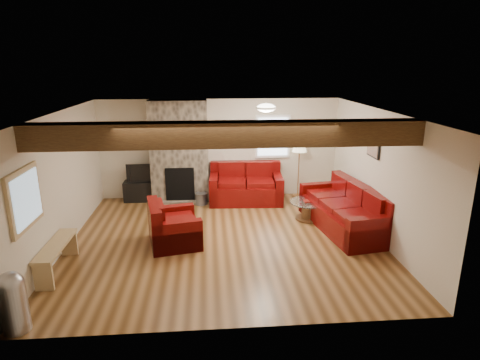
% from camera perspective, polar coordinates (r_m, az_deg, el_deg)
% --- Properties ---
extents(room, '(8.00, 8.00, 8.00)m').
position_cam_1_polar(room, '(7.54, -2.21, 0.18)').
color(room, '#593717').
rests_on(room, ground).
extents(floor, '(6.00, 6.00, 0.00)m').
position_cam_1_polar(floor, '(7.98, -2.12, -8.48)').
color(floor, '#593717').
rests_on(floor, ground).
extents(oak_beam, '(6.00, 0.36, 0.38)m').
position_cam_1_polar(oak_beam, '(6.08, -1.79, 6.52)').
color(oak_beam, black).
rests_on(oak_beam, room).
extents(chimney_breast, '(1.40, 0.67, 2.50)m').
position_cam_1_polar(chimney_breast, '(9.98, -8.62, 3.84)').
color(chimney_breast, '#37322B').
rests_on(chimney_breast, floor).
extents(back_window, '(0.90, 0.08, 1.10)m').
position_cam_1_polar(back_window, '(10.24, 4.69, 6.17)').
color(back_window, white).
rests_on(back_window, room).
extents(hatch_window, '(0.08, 1.00, 0.90)m').
position_cam_1_polar(hatch_window, '(6.60, -28.23, -2.37)').
color(hatch_window, tan).
rests_on(hatch_window, room).
extents(ceiling_dome, '(0.40, 0.40, 0.18)m').
position_cam_1_polar(ceiling_dome, '(8.27, 3.74, 10.01)').
color(ceiling_dome, white).
rests_on(ceiling_dome, room).
extents(artwork_back, '(0.42, 0.06, 0.52)m').
position_cam_1_polar(artwork_back, '(10.09, -2.08, 6.93)').
color(artwork_back, black).
rests_on(artwork_back, room).
extents(artwork_right, '(0.06, 0.55, 0.42)m').
position_cam_1_polar(artwork_right, '(8.36, 18.41, 4.49)').
color(artwork_right, black).
rests_on(artwork_right, room).
extents(sofa_three, '(1.36, 2.52, 0.93)m').
position_cam_1_polar(sofa_three, '(8.60, 14.51, -3.80)').
color(sofa_three, '#480705').
rests_on(sofa_three, floor).
extents(loveseat, '(1.84, 1.12, 0.94)m').
position_cam_1_polar(loveseat, '(9.93, 0.83, -0.48)').
color(loveseat, '#480705').
rests_on(loveseat, floor).
extents(armchair_red, '(1.10, 1.20, 0.84)m').
position_cam_1_polar(armchair_red, '(7.77, -9.35, -6.03)').
color(armchair_red, '#480705').
rests_on(armchair_red, floor).
extents(coffee_table, '(0.84, 0.84, 0.44)m').
position_cam_1_polar(coffee_table, '(9.02, 9.73, -4.28)').
color(coffee_table, '#4D2D18').
rests_on(coffee_table, floor).
extents(tv_cabinet, '(1.00, 0.40, 0.50)m').
position_cam_1_polar(tv_cabinet, '(10.37, -13.40, -1.50)').
color(tv_cabinet, black).
rests_on(tv_cabinet, floor).
extents(television, '(0.80, 0.11, 0.46)m').
position_cam_1_polar(television, '(10.24, -13.58, 1.07)').
color(television, black).
rests_on(television, tv_cabinet).
extents(floor_lamp, '(0.37, 0.37, 1.45)m').
position_cam_1_polar(floor_lamp, '(10.27, 8.45, 4.30)').
color(floor_lamp, '#B6874B').
rests_on(floor_lamp, floor).
extents(pine_bench, '(0.30, 1.30, 0.49)m').
position_cam_1_polar(pine_bench, '(7.40, -24.55, -10.03)').
color(pine_bench, tan).
rests_on(pine_bench, floor).
extents(pedal_bin, '(0.44, 0.44, 0.84)m').
position_cam_1_polar(pedal_bin, '(6.07, -29.53, -14.83)').
color(pedal_bin, '#B1B2B7').
rests_on(pedal_bin, floor).
extents(coal_bucket, '(0.31, 0.31, 0.29)m').
position_cam_1_polar(coal_bucket, '(9.90, -5.54, -2.62)').
color(coal_bucket, slate).
rests_on(coal_bucket, floor).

